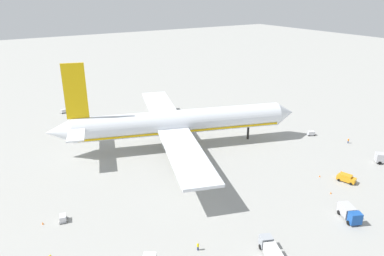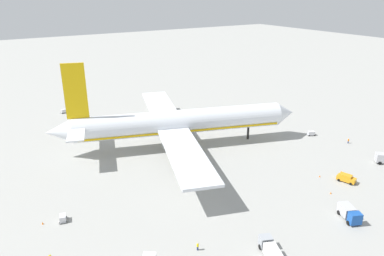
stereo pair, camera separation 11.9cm
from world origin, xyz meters
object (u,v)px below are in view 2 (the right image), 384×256
object	(u,v)px
traffic_cone_4	(88,116)
baggage_cart_1	(311,133)
traffic_cone_1	(341,172)
ground_worker_2	(348,141)
service_van	(346,178)
traffic_cone_0	(320,176)
service_truck_4	(349,213)
baggage_cart_2	(63,218)
airliner	(177,123)
ground_worker_3	(198,246)
traffic_cone_3	(331,193)
traffic_cone_2	(43,223)
baggage_cart_0	(65,111)
service_truck_0	(270,250)

from	to	relation	value
traffic_cone_4	baggage_cart_1	bearing A→B (deg)	-44.85
traffic_cone_1	ground_worker_2	bearing A→B (deg)	31.61
service_van	traffic_cone_0	size ratio (longest dim) A/B	8.62
ground_worker_2	service_truck_4	bearing A→B (deg)	-143.80
ground_worker_2	traffic_cone_1	size ratio (longest dim) A/B	2.95
baggage_cart_1	baggage_cart_2	xyz separation A→B (m)	(-80.43, -4.95, -0.02)
airliner	traffic_cone_4	size ratio (longest dim) A/B	133.70
ground_worker_3	traffic_cone_1	bearing A→B (deg)	6.37
airliner	ground_worker_3	size ratio (longest dim) A/B	45.39
ground_worker_3	traffic_cone_3	size ratio (longest dim) A/B	2.95
service_van	traffic_cone_2	distance (m)	71.03
baggage_cart_1	ground_worker_3	world-z (taller)	ground_worker_3
airliner	service_truck_4	bearing A→B (deg)	-76.85
service_truck_4	traffic_cone_0	size ratio (longest dim) A/B	11.28
service_truck_4	baggage_cart_0	distance (m)	107.12
baggage_cart_0	traffic_cone_2	xyz separation A→B (m)	(-21.02, -69.94, -0.54)
baggage_cart_2	baggage_cart_0	bearing A→B (deg)	76.40
baggage_cart_0	traffic_cone_4	world-z (taller)	baggage_cart_0
airliner	service_truck_4	xyz separation A→B (m)	(12.00, -51.36, -6.13)
service_truck_0	baggage_cart_1	bearing A→B (deg)	34.49
service_truck_4	baggage_cart_0	world-z (taller)	service_truck_4
traffic_cone_0	traffic_cone_3	xyz separation A→B (m)	(-4.30, -6.81, 0.00)
traffic_cone_0	traffic_cone_3	world-z (taller)	same
baggage_cart_0	traffic_cone_1	xyz separation A→B (m)	(49.76, -87.79, -0.54)
traffic_cone_2	traffic_cone_3	distance (m)	64.21
service_truck_4	service_van	xyz separation A→B (m)	(12.97, 10.22, -0.47)
airliner	ground_worker_2	world-z (taller)	airliner
service_van	service_truck_0	bearing A→B (deg)	-164.14
service_truck_0	service_truck_4	size ratio (longest dim) A/B	1.09
service_truck_4	traffic_cone_3	size ratio (longest dim) A/B	11.28
service_van	baggage_cart_2	size ratio (longest dim) A/B	1.59
traffic_cone_2	service_van	bearing A→B (deg)	-17.63
service_truck_0	traffic_cone_0	world-z (taller)	service_truck_0
traffic_cone_0	traffic_cone_3	bearing A→B (deg)	-122.31
airliner	service_van	world-z (taller)	airliner
service_truck_4	ground_worker_3	bearing A→B (deg)	165.05
ground_worker_2	traffic_cone_1	bearing A→B (deg)	-148.39
service_truck_4	baggage_cart_2	bearing A→B (deg)	148.95
traffic_cone_1	ground_worker_3	bearing A→B (deg)	-173.63
ground_worker_3	traffic_cone_1	size ratio (longest dim) A/B	2.95
service_truck_0	traffic_cone_1	xyz separation A→B (m)	(37.82, 13.53, -1.14)
baggage_cart_1	traffic_cone_4	world-z (taller)	baggage_cart_1
traffic_cone_2	service_truck_4	bearing A→B (deg)	-30.11
service_truck_0	traffic_cone_4	size ratio (longest dim) A/B	12.33
traffic_cone_2	traffic_cone_3	bearing A→B (deg)	-21.26
service_van	ground_worker_2	size ratio (longest dim) A/B	2.92
baggage_cart_1	traffic_cone_0	world-z (taller)	baggage_cart_1
traffic_cone_3	traffic_cone_4	world-z (taller)	same
ground_worker_2	traffic_cone_4	bearing A→B (deg)	132.60
service_truck_0	service_van	size ratio (longest dim) A/B	1.43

